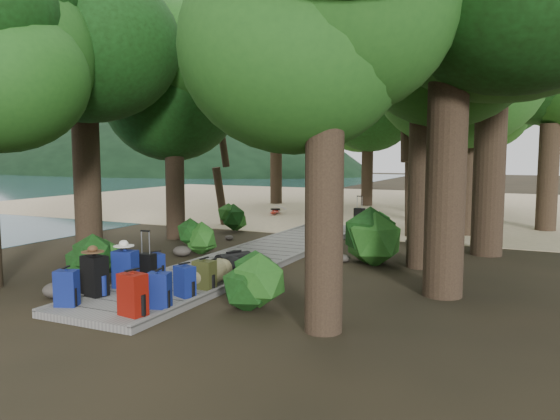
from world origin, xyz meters
The scene contains 51 objects.
ground centered at (0.00, 0.00, 0.00)m, with size 120.00×120.00×0.00m, color #2E2517.
sand_beach centered at (0.00, 16.00, 0.01)m, with size 40.00×22.00×0.02m, color #CCB18A.
water_bay centered at (-32.00, 25.00, 0.00)m, with size 50.00×60.00×0.02m, color #284853.
distant_hill centered at (-40.00, 48.00, 0.00)m, with size 32.00×16.00×12.00m, color black.
boardwalk centered at (0.00, 1.00, 0.06)m, with size 2.00×12.00×0.12m, color gray.
backpack_left_a centered at (-0.71, -4.55, 0.45)m, with size 0.35×0.25×0.66m, color navy, non-canonical shape.
backpack_left_b centered at (-0.78, -3.84, 0.51)m, with size 0.43×0.30×0.79m, color black, non-canonical shape.
backpack_left_c centered at (-0.66, -3.17, 0.51)m, with size 0.42×0.30×0.77m, color navy, non-canonical shape.
backpack_left_d centered at (-0.73, -2.18, 0.38)m, with size 0.34×0.25×0.52m, color navy, non-canonical shape.
backpack_right_a centered at (0.62, -4.50, 0.49)m, with size 0.41×0.29×0.73m, color #810A01, non-canonical shape.
backpack_right_b centered at (0.74, -4.00, 0.44)m, with size 0.36×0.25×0.65m, color navy, non-canonical shape.
backpack_right_c centered at (0.70, -3.23, 0.42)m, with size 0.35×0.25×0.60m, color navy, non-canonical shape.
backpack_right_d centered at (0.71, -2.62, 0.41)m, with size 0.38×0.28×0.58m, color #363C1A, non-canonical shape.
duffel_right_khaki centered at (0.65, -2.24, 0.34)m, with size 0.44×0.66×0.44m, color olive, non-canonical shape.
duffel_right_black centered at (0.62, -1.35, 0.35)m, with size 0.46×0.73×0.46m, color black, non-canonical shape.
suitcase_on_boardwalk centered at (-0.57, -2.70, 0.41)m, with size 0.37×0.20×0.57m, color black, non-canonical shape.
lone_suitcase_on_sand centered at (0.43, 8.25, 0.32)m, with size 0.38×0.21×0.59m, color black, non-canonical shape.
hat_brown centered at (-0.75, -3.89, 0.97)m, with size 0.39×0.39×0.12m, color #51351E, non-canonical shape.
hat_white centered at (-0.71, -3.14, 0.96)m, with size 0.38×0.38×0.13m, color silver, non-canonical shape.
kayak centered at (-3.80, 9.96, 0.17)m, with size 0.66×3.01×0.30m, color #A81B0E.
sun_lounger centered at (2.71, 9.18, 0.29)m, with size 0.54×1.67×0.54m, color silver, non-canonical shape.
tree_right_a centered at (3.44, -3.63, 4.01)m, with size 4.82×4.82×8.03m, color black, non-canonical shape.
tree_right_b centered at (4.73, -0.81, 5.16)m, with size 5.77×5.77×10.31m, color black, non-canonical shape.
tree_right_c centered at (3.88, 1.59, 4.61)m, with size 5.33×5.33×9.22m, color black, non-canonical shape.
tree_right_d centered at (5.14, 3.87, 5.65)m, with size 6.16×6.16×11.30m, color black, non-canonical shape.
tree_right_e centered at (4.26, 7.25, 4.77)m, with size 5.30×5.30×9.54m, color black, non-canonical shape.
tree_right_f centered at (6.61, 9.40, 4.73)m, with size 5.30×5.30×9.47m, color black, non-canonical shape.
tree_left_b centered at (-4.71, 0.07, 5.07)m, with size 5.63×5.63×10.14m, color black, non-canonical shape.
tree_left_c centered at (-3.78, 2.74, 4.11)m, with size 4.73×4.73×8.22m, color black, non-canonical shape.
tree_back_a centered at (-1.32, 15.33, 4.02)m, with size 4.64×4.64×8.04m, color black, non-canonical shape.
tree_back_b centered at (1.72, 16.60, 5.40)m, with size 6.05×6.05×10.80m, color black, non-canonical shape.
tree_back_c centered at (4.52, 15.33, 4.21)m, with size 4.67×4.67×8.41m, color black, non-canonical shape.
tree_back_d centered at (-5.91, 14.47, 4.32)m, with size 5.19×5.19×8.65m, color black, non-canonical shape.
palm_right_a centered at (2.84, 6.34, 3.49)m, with size 4.10×4.10×6.98m, color #144012, non-canonical shape.
palm_right_b centered at (4.70, 10.64, 3.92)m, with size 4.06×4.06×7.84m, color #144012, non-canonical shape.
palm_right_c centered at (2.42, 12.31, 3.49)m, with size 4.38×4.38×6.98m, color #144012, non-canonical shape.
palm_left_a centered at (-4.27, 6.07, 3.18)m, with size 3.99×3.99×6.35m, color #144012, non-canonical shape.
rock_left_a centered at (-1.64, -3.92, 0.14)m, with size 0.50×0.45×0.28m, color #4C473F, non-canonical shape.
rock_left_b centered at (-2.99, -1.58, 0.11)m, with size 0.41×0.37×0.23m, color #4C473F, non-canonical shape.
rock_left_c centered at (-1.89, 0.38, 0.13)m, with size 0.48×0.44×0.27m, color #4C473F, non-canonical shape.
rock_left_d centered at (-2.12, 3.15, 0.07)m, with size 0.26×0.24×0.15m, color #4C473F, non-canonical shape.
rock_right_a centered at (1.79, -3.10, 0.10)m, with size 0.36×0.33×0.20m, color #4C473F, non-canonical shape.
rock_right_b centered at (2.63, -1.39, 0.13)m, with size 0.46×0.42×0.26m, color #4C473F, non-canonical shape.
rock_right_c centered at (2.09, 1.40, 0.09)m, with size 0.33×0.30×0.18m, color #4C473F, non-canonical shape.
rock_right_d centered at (3.19, 4.32, 0.13)m, with size 0.48×0.43×0.26m, color #4C473F, non-canonical shape.
shrub_left_a centered at (-2.03, -2.54, 0.45)m, with size 1.00×1.00×0.90m, color #1F5218, non-canonical shape.
shrub_left_b centered at (-1.66, 0.84, 0.43)m, with size 0.96×0.96×0.87m, color #1F5218, non-canonical shape.
shrub_left_c centered at (-2.92, 4.89, 0.46)m, with size 1.03×1.03×0.93m, color #1F5218, non-canonical shape.
shrub_right_a centered at (2.04, -2.97, 0.50)m, with size 1.11×1.11×1.00m, color #1F5218, non-canonical shape.
shrub_right_b centered at (2.71, 1.52, 0.62)m, with size 1.37×1.37×1.23m, color #1F5218, non-canonical shape.
shrub_right_c centered at (1.86, 5.40, 0.34)m, with size 0.74×0.74×0.67m, color #1F5218, non-canonical shape.
Camera 1 is at (6.16, -11.02, 2.63)m, focal length 35.00 mm.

